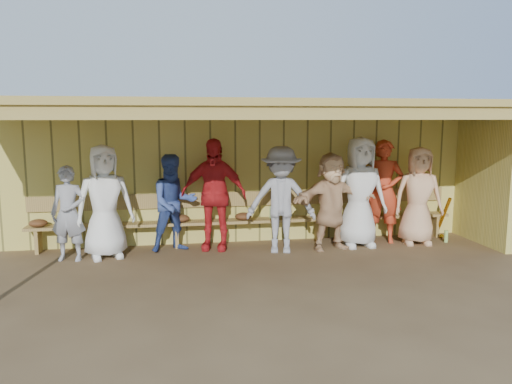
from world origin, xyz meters
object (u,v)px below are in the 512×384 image
Objects in this scene: player_d at (213,194)px; player_extra at (360,192)px; player_a at (69,213)px; player_g at (384,191)px; player_e at (281,200)px; player_f at (331,201)px; player_h at (418,196)px; player_c at (174,203)px; bench at (249,214)px; player_b at (105,202)px.

player_d is 2.55m from player_extra.
player_a is 0.79× the size of player_d.
player_a is 5.42m from player_g.
player_d is at bearing 17.91° from player_a.
player_f is at bearing 15.23° from player_e.
player_e is at bearing 9.10° from player_a.
player_d is 1.09× the size of player_h.
player_c is 0.92× the size of player_e.
player_extra is 0.25× the size of bench.
player_f is at bearing -170.48° from player_extra.
player_d is 3.65m from player_h.
player_h is at bearing 10.91° from player_a.
player_f is 1.16m from player_g.
player_a is 0.92× the size of player_c.
player_h reaches higher than player_c.
player_a is at bearing 170.94° from player_b.
player_e is 1.07× the size of player_f.
player_e is (1.10, -0.38, -0.06)m from player_d.
bench is at bearing -2.77° from player_c.
player_g is at bearing 6.05° from player_f.
player_h reaches higher than player_f.
player_extra is at bearing -134.38° from player_g.
player_g is 0.60m from player_extra.
player_b is (0.55, 0.07, 0.16)m from player_a.
player_c is 0.22× the size of bench.
player_c is at bearing -179.72° from player_e.
player_g is at bearing 164.47° from player_h.
player_e is 0.24× the size of bench.
player_g reaches higher than player_b.
player_d is at bearing 159.13° from player_f.
player_e is at bearing -146.39° from player_g.
player_h is at bearing -10.62° from bench.
player_f is 0.87× the size of player_extra.
player_d is (0.67, 0.00, 0.13)m from player_c.
player_c is at bearing -157.28° from player_g.
player_b is 4.31m from player_extra.
player_c is 1.40m from bench.
bench is (-2.43, 0.31, -0.41)m from player_g.
player_b is 0.24× the size of bench.
player_g reaches higher than player_c.
player_extra is (4.86, 0.07, 0.21)m from player_a.
player_f is 0.22× the size of bench.
player_d is at bearing 173.25° from player_e.
player_c is (1.10, 0.24, -0.09)m from player_b.
player_g is 0.25× the size of bench.
player_g is (1.99, 0.38, 0.04)m from player_e.
player_a is 0.82× the size of player_b.
player_c is 3.76m from player_g.
player_h is (5.41, -0.02, -0.05)m from player_b.
player_b is 1.11× the size of player_c.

